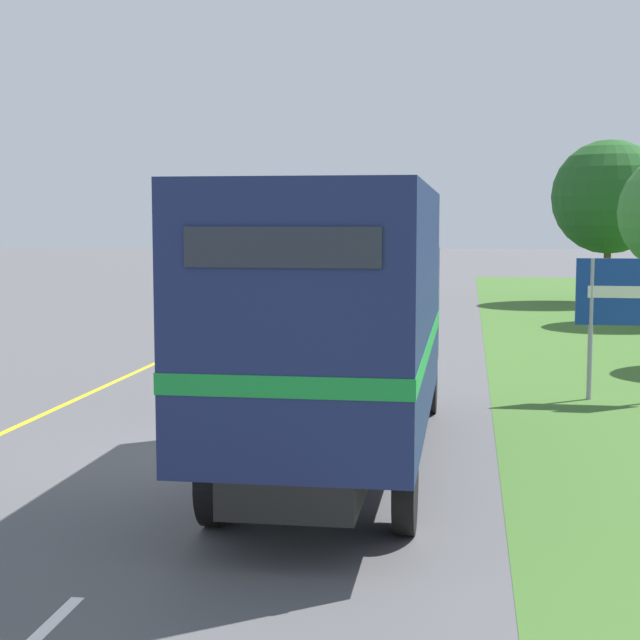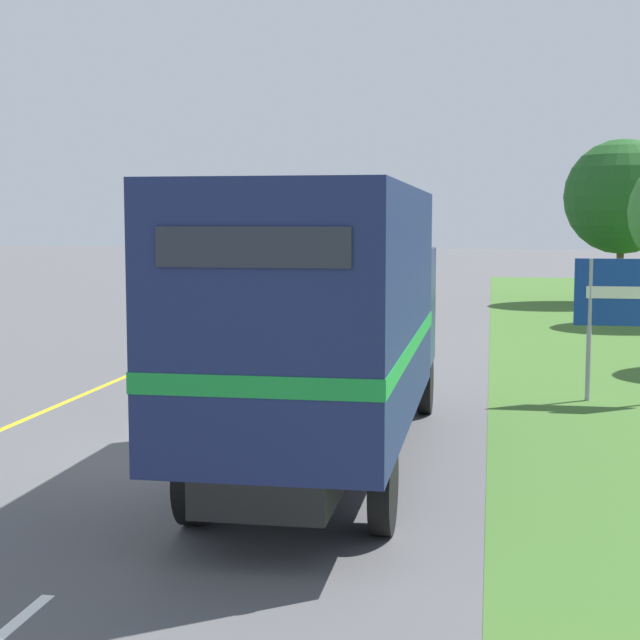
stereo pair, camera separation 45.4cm
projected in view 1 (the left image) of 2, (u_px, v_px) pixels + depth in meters
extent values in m
plane|color=#515154|center=(222.00, 458.00, 13.31)|extent=(200.00, 200.00, 0.00)
cube|color=yellow|center=(209.00, 339.00, 26.68)|extent=(0.12, 61.39, 0.01)
cube|color=white|center=(228.00, 453.00, 13.61)|extent=(0.12, 2.60, 0.01)
cube|color=white|center=(306.00, 378.00, 20.10)|extent=(0.12, 2.60, 0.01)
cube|color=white|center=(346.00, 339.00, 26.59)|extent=(0.12, 2.60, 0.01)
cube|color=white|center=(370.00, 316.00, 33.08)|extent=(0.12, 2.60, 0.01)
cube|color=white|center=(386.00, 300.00, 39.57)|extent=(0.12, 2.60, 0.01)
cylinder|color=black|center=(312.00, 380.00, 16.71)|extent=(0.22, 1.00, 1.00)
cylinder|color=black|center=(430.00, 383.00, 16.41)|extent=(0.22, 1.00, 1.00)
cylinder|color=black|center=(215.00, 478.00, 10.37)|extent=(0.22, 1.00, 1.00)
cylinder|color=black|center=(406.00, 486.00, 10.07)|extent=(0.22, 1.00, 1.00)
cube|color=black|center=(343.00, 413.00, 12.99)|extent=(1.29, 8.59, 0.36)
cube|color=navy|center=(333.00, 303.00, 11.80)|extent=(2.34, 6.49, 2.75)
cube|color=#198C38|center=(333.00, 342.00, 11.85)|extent=(2.36, 6.51, 0.20)
cube|color=#232833|center=(282.00, 247.00, 8.52)|extent=(1.76, 0.03, 0.36)
cube|color=navy|center=(368.00, 307.00, 16.07)|extent=(2.25, 2.10, 1.90)
cube|color=#283342|center=(375.00, 288.00, 17.08)|extent=(1.99, 0.03, 0.85)
cylinder|color=black|center=(268.00, 320.00, 28.52)|extent=(0.16, 0.66, 0.66)
cylinder|color=black|center=(318.00, 321.00, 28.30)|extent=(0.16, 0.66, 0.66)
cylinder|color=black|center=(247.00, 330.00, 25.87)|extent=(0.16, 0.66, 0.66)
cylinder|color=black|center=(302.00, 331.00, 25.65)|extent=(0.16, 0.66, 0.66)
cube|color=white|center=(284.00, 309.00, 27.04)|extent=(1.80, 4.35, 0.90)
cube|color=#282D38|center=(283.00, 279.00, 26.78)|extent=(1.55, 2.39, 0.77)
cube|color=red|center=(244.00, 310.00, 24.97)|extent=(0.20, 0.03, 0.14)
cube|color=red|center=(292.00, 311.00, 24.78)|extent=(0.20, 0.03, 0.14)
cylinder|color=#9E9EA3|center=(591.00, 329.00, 17.54)|extent=(0.09, 0.09, 2.55)
cube|color=navy|center=(629.00, 292.00, 17.38)|extent=(1.85, 0.06, 1.19)
cube|color=silver|center=(630.00, 292.00, 17.34)|extent=(1.45, 0.02, 0.21)
cylinder|color=brown|center=(607.00, 273.00, 38.33)|extent=(0.28, 0.28, 2.35)
sphere|color=#1E511E|center=(609.00, 197.00, 38.03)|extent=(4.43, 4.43, 4.43)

